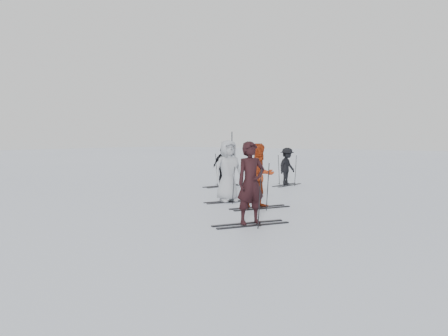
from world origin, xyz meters
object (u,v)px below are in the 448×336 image
skier_red (260,177)px  skier_grey (228,172)px  piste_marker (232,153)px  skier_uphill_far (287,167)px  skier_near_dark (251,184)px  skier_uphill_left (223,167)px

skier_red → skier_grey: (-1.39, 0.44, 0.05)m
skier_grey → piste_marker: (-5.64, 8.34, 0.21)m
piste_marker → skier_red: bearing=-51.3°
skier_red → skier_uphill_far: (-2.12, 5.68, -0.13)m
skier_near_dark → skier_uphill_left: (-5.09, 5.96, -0.13)m
skier_uphill_left → skier_red: bearing=-119.0°
skier_near_dark → piste_marker: size_ratio=0.81×
skier_red → skier_uphill_left: bearing=74.7°
skier_near_dark → piste_marker: 13.56m
skier_grey → skier_uphill_left: size_ratio=1.17×
skier_grey → skier_uphill_far: skier_grey is taller
skier_grey → piste_marker: bearing=62.0°
skier_uphill_left → skier_uphill_far: bearing=-32.0°
skier_uphill_left → skier_uphill_far: 2.67m
skier_uphill_far → skier_red: bearing=-156.3°
skier_uphill_left → skier_near_dark: bearing=-125.1°
skier_red → skier_grey: 1.46m
skier_uphill_left → piste_marker: piste_marker is taller
skier_uphill_far → piste_marker: 5.82m
skier_red → skier_near_dark: bearing=-125.9°
skier_uphill_far → skier_uphill_left: bearing=136.8°
skier_red → skier_uphill_left: (-4.05, 3.83, -0.09)m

